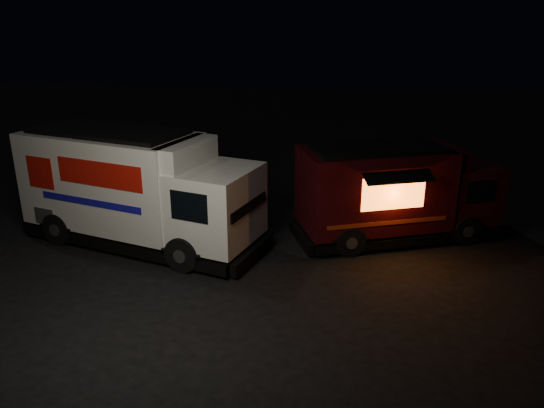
{
  "coord_description": "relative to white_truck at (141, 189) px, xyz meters",
  "views": [
    {
      "loc": [
        1.88,
        -12.84,
        6.77
      ],
      "look_at": [
        0.18,
        2.0,
        1.38
      ],
      "focal_mm": 35.0,
      "sensor_mm": 36.0,
      "label": 1
    }
  ],
  "objects": [
    {
      "name": "white_truck",
      "position": [
        0.0,
        0.0,
        0.0
      ],
      "size": [
        8.16,
        4.85,
        3.5
      ],
      "primitive_type": null,
      "rotation": [
        0.0,
        0.0,
        -0.31
      ],
      "color": "silver",
      "rests_on": "ground"
    },
    {
      "name": "ground",
      "position": [
        3.81,
        -1.84,
        -1.75
      ],
      "size": [
        80.0,
        80.0,
        0.0
      ],
      "primitive_type": "plane",
      "color": "black",
      "rests_on": "ground"
    },
    {
      "name": "red_truck",
      "position": [
        7.83,
        1.39,
        -0.24
      ],
      "size": [
        6.91,
        4.42,
        3.02
      ],
      "primitive_type": null,
      "rotation": [
        0.0,
        0.0,
        0.34
      ],
      "color": "#35090E",
      "rests_on": "ground"
    }
  ]
}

